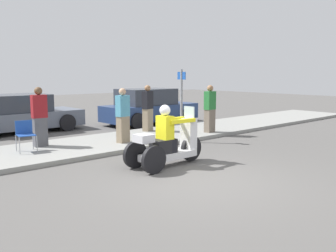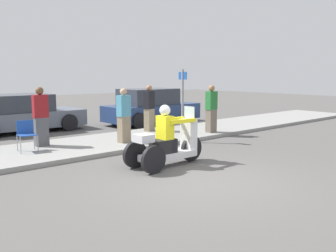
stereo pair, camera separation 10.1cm
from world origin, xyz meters
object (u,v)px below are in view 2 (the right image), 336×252
(motorcycle_trike, at_px, (168,144))
(parked_car_lot_left, at_px, (20,114))
(spectator_with_child, at_px, (41,118))
(spectator_mid_group, at_px, (149,109))
(spectator_far_back, at_px, (211,110))
(parked_car_lot_right, at_px, (151,107))
(street_sign, at_px, (183,101))
(spectator_end_of_line, at_px, (124,116))
(folding_chair_set_back, at_px, (26,132))

(motorcycle_trike, bearing_deg, parked_car_lot_left, 96.29)
(spectator_with_child, bearing_deg, spectator_mid_group, 2.74)
(motorcycle_trike, relative_size, spectator_mid_group, 1.29)
(spectator_with_child, xyz_separation_m, spectator_far_back, (5.55, -1.48, -0.02))
(parked_car_lot_right, bearing_deg, motorcycle_trike, -125.13)
(motorcycle_trike, distance_m, spectator_with_child, 4.10)
(motorcycle_trike, relative_size, street_sign, 0.97)
(motorcycle_trike, height_order, spectator_end_of_line, spectator_end_of_line)
(spectator_end_of_line, bearing_deg, street_sign, -19.43)
(parked_car_lot_right, relative_size, street_sign, 1.92)
(spectator_end_of_line, bearing_deg, spectator_far_back, -6.68)
(spectator_far_back, bearing_deg, spectator_with_child, 165.05)
(motorcycle_trike, relative_size, folding_chair_set_back, 2.61)
(spectator_with_child, distance_m, parked_car_lot_left, 3.85)
(spectator_end_of_line, xyz_separation_m, spectator_mid_group, (1.96, 1.27, 0.01))
(motorcycle_trike, relative_size, parked_car_lot_right, 0.51)
(parked_car_lot_left, distance_m, parked_car_lot_right, 5.34)
(spectator_with_child, bearing_deg, street_sign, -23.61)
(motorcycle_trike, bearing_deg, spectator_with_child, 112.35)
(spectator_end_of_line, xyz_separation_m, parked_car_lot_left, (-1.40, 4.85, -0.24))
(motorcycle_trike, distance_m, parked_car_lot_left, 7.59)
(motorcycle_trike, xyz_separation_m, folding_chair_set_back, (-2.12, 3.39, 0.09))
(parked_car_lot_right, xyz_separation_m, street_sign, (-1.93, -4.08, 0.60))
(motorcycle_trike, height_order, parked_car_lot_right, parked_car_lot_right)
(spectator_end_of_line, distance_m, spectator_mid_group, 2.34)
(spectator_mid_group, bearing_deg, parked_car_lot_right, 50.51)
(spectator_far_back, xyz_separation_m, folding_chair_set_back, (-6.12, 1.10, -0.30))
(spectator_far_back, distance_m, parked_car_lot_right, 3.86)
(motorcycle_trike, bearing_deg, street_sign, 40.72)
(folding_chair_set_back, bearing_deg, spectator_end_of_line, -14.59)
(spectator_with_child, distance_m, parked_car_lot_right, 6.33)
(spectator_mid_group, relative_size, parked_car_lot_left, 0.37)
(motorcycle_trike, xyz_separation_m, spectator_mid_group, (2.53, 3.97, 0.39))
(spectator_mid_group, height_order, street_sign, street_sign)
(spectator_far_back, distance_m, street_sign, 1.68)
(spectator_with_child, height_order, parked_car_lot_right, spectator_with_child)
(folding_chair_set_back, relative_size, street_sign, 0.37)
(folding_chair_set_back, xyz_separation_m, parked_car_lot_right, (6.44, 2.74, 0.09))
(motorcycle_trike, distance_m, spectator_mid_group, 4.72)
(spectator_with_child, distance_m, spectator_far_back, 5.74)
(street_sign, bearing_deg, motorcycle_trike, -139.28)
(spectator_end_of_line, distance_m, parked_car_lot_right, 5.09)
(spectator_end_of_line, xyz_separation_m, spectator_far_back, (3.43, -0.40, 0.01))
(spectator_end_of_line, distance_m, street_sign, 1.97)
(motorcycle_trike, xyz_separation_m, street_sign, (2.38, 2.05, 0.79))
(spectator_end_of_line, height_order, folding_chair_set_back, spectator_end_of_line)
(spectator_far_back, xyz_separation_m, spectator_mid_group, (-1.47, 1.68, -0.00))
(spectator_far_back, height_order, folding_chair_set_back, spectator_far_back)
(motorcycle_trike, height_order, folding_chair_set_back, motorcycle_trike)
(spectator_with_child, bearing_deg, spectator_far_back, -14.95)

